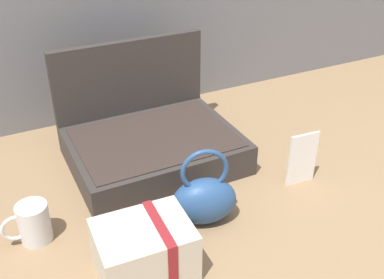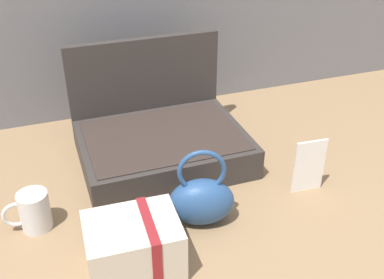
{
  "view_description": "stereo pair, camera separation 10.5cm",
  "coord_description": "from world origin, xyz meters",
  "views": [
    {
      "loc": [
        -0.41,
        -0.83,
        0.73
      ],
      "look_at": [
        -0.01,
        -0.02,
        0.19
      ],
      "focal_mm": 43.43,
      "sensor_mm": 36.0,
      "label": 1
    },
    {
      "loc": [
        -0.31,
        -0.87,
        0.73
      ],
      "look_at": [
        -0.01,
        -0.02,
        0.19
      ],
      "focal_mm": 43.43,
      "sensor_mm": 36.0,
      "label": 2
    }
  ],
  "objects": [
    {
      "name": "open_suitcase",
      "position": [
        -0.01,
        0.23,
        0.07
      ],
      "size": [
        0.45,
        0.36,
        0.31
      ],
      "color": "#332D2B",
      "rests_on": "ground_plane"
    },
    {
      "name": "info_card_left",
      "position": [
        0.3,
        -0.05,
        0.07
      ],
      "size": [
        0.08,
        0.01,
        0.15
      ],
      "primitive_type": "cube",
      "rotation": [
        0.0,
        0.0,
        -0.07
      ],
      "color": "white",
      "rests_on": "ground_plane"
    },
    {
      "name": "ground_plane",
      "position": [
        0.0,
        0.0,
        0.0
      ],
      "size": [
        6.0,
        6.0,
        0.0
      ],
      "primitive_type": "plane",
      "color": "#8C6D4C"
    },
    {
      "name": "teal_pouch_handbag",
      "position": [
        -0.01,
        -0.08,
        0.06
      ],
      "size": [
        0.17,
        0.13,
        0.2
      ],
      "color": "#284C7F",
      "rests_on": "ground_plane"
    },
    {
      "name": "cream_toiletry_bag",
      "position": [
        -0.18,
        -0.17,
        0.06
      ],
      "size": [
        0.2,
        0.16,
        0.12
      ],
      "color": "beige",
      "rests_on": "ground_plane"
    },
    {
      "name": "coffee_mug",
      "position": [
        -0.37,
        0.03,
        0.05
      ],
      "size": [
        0.11,
        0.07,
        0.09
      ],
      "color": "silver",
      "rests_on": "ground_plane"
    }
  ]
}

